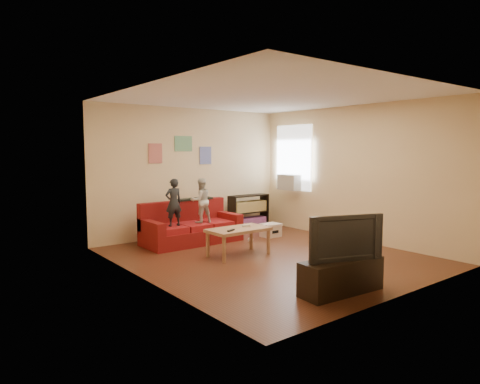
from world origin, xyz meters
TOP-DOWN VIEW (x-y plane):
  - room_shell at (0.00, 0.00)m, footprint 4.52×5.02m
  - sofa at (-0.47, 1.80)m, footprint 1.91×0.88m
  - child_a at (-0.92, 1.63)m, footprint 0.34×0.23m
  - child_b at (-0.32, 1.63)m, footprint 0.45×0.37m
  - coffee_table at (-0.36, 0.38)m, footprint 1.06×0.58m
  - remote at (-0.61, 0.26)m, footprint 0.19×0.12m
  - game_controller at (-0.16, 0.43)m, footprint 0.15×0.07m
  - bookshelf at (1.33, 2.19)m, footprint 0.99×0.30m
  - window at (2.22, 1.65)m, footprint 0.04×1.08m
  - ac_unit at (2.10, 1.65)m, footprint 0.28×0.55m
  - artwork_left at (-0.85, 2.48)m, footprint 0.30×0.01m
  - artwork_center at (-0.20, 2.48)m, footprint 0.42×0.01m
  - artwork_right at (0.35, 2.48)m, footprint 0.30×0.01m
  - file_box at (1.15, 1.23)m, footprint 0.40×0.31m
  - tv_stand at (-0.51, -1.97)m, footprint 1.19×0.48m
  - television at (-0.51, -1.97)m, footprint 1.00×0.47m
  - tissue at (0.46, 1.06)m, footprint 0.14×0.14m

SIDE VIEW (x-z plane):
  - tissue at x=0.46m, z-range 0.00..0.11m
  - file_box at x=1.15m, z-range 0.00..0.28m
  - tv_stand at x=-0.51m, z-range 0.00..0.44m
  - sofa at x=-0.47m, z-range -0.14..0.70m
  - bookshelf at x=1.33m, z-range -0.04..0.75m
  - coffee_table at x=-0.36m, z-range 0.17..0.65m
  - remote at x=-0.61m, z-range 0.48..0.50m
  - game_controller at x=-0.16m, z-range 0.48..0.51m
  - television at x=-0.51m, z-range 0.44..1.02m
  - child_b at x=-0.32m, z-range 0.40..1.27m
  - child_a at x=-0.92m, z-range 0.40..1.29m
  - ac_unit at x=2.10m, z-range 0.91..1.26m
  - room_shell at x=0.00m, z-range -0.01..2.71m
  - window at x=2.22m, z-range 0.90..2.38m
  - artwork_right at x=0.35m, z-range 1.51..1.89m
  - artwork_left at x=-0.85m, z-range 1.55..1.95m
  - artwork_center at x=-0.20m, z-range 1.79..2.11m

